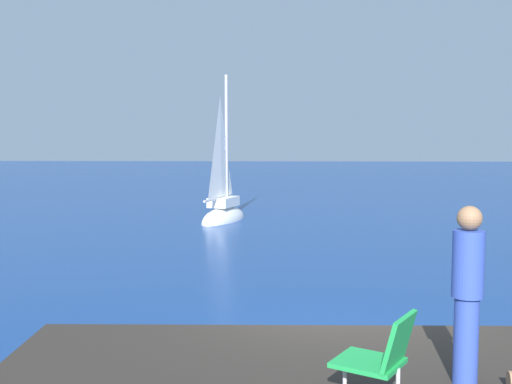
# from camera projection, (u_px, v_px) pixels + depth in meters

# --- Properties ---
(ground_plane) EXTENTS (160.00, 160.00, 0.00)m
(ground_plane) POSITION_uv_depth(u_px,v_px,m) (340.00, 368.00, 8.53)
(ground_plane) COLOR navy
(sailboat_near) EXTENTS (2.12, 3.46, 6.24)m
(sailboat_near) POSITION_uv_depth(u_px,v_px,m) (223.00, 212.00, 23.86)
(sailboat_near) COLOR white
(sailboat_near) RESTS_ON ground
(person_standing) EXTENTS (0.28, 0.28, 1.62)m
(person_standing) POSITION_uv_depth(u_px,v_px,m) (467.00, 290.00, 5.45)
(person_standing) COLOR #334CB2
(person_standing) RESTS_ON shore_ledge
(beach_chair) EXTENTS (0.76, 0.72, 0.80)m
(beach_chair) POSITION_uv_depth(u_px,v_px,m) (382.00, 354.00, 5.02)
(beach_chair) COLOR green
(beach_chair) RESTS_ON shore_ledge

